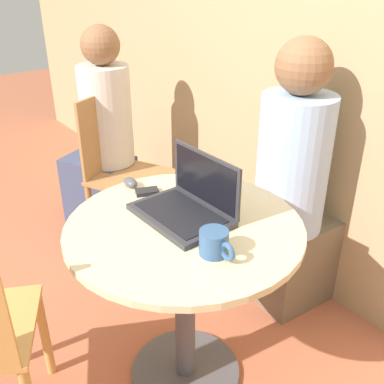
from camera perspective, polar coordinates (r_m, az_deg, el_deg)
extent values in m
plane|color=#B26042|center=(2.02, -0.81, -21.89)|extent=(12.00, 12.00, 0.00)
cube|color=tan|center=(1.99, 21.30, 19.05)|extent=(7.00, 0.05, 2.60)
cylinder|color=#4C4C51|center=(2.01, -0.82, -21.71)|extent=(0.45, 0.45, 0.02)
cylinder|color=#4C4C51|center=(1.76, -0.89, -14.26)|extent=(0.08, 0.08, 0.68)
cylinder|color=beige|center=(1.55, -0.99, -4.51)|extent=(0.82, 0.82, 0.02)
cube|color=#2D2D33|center=(1.58, -1.52, -2.98)|extent=(0.35, 0.24, 0.02)
cube|color=black|center=(1.57, -1.52, -2.61)|extent=(0.31, 0.19, 0.00)
cube|color=#2D2D33|center=(1.59, 1.74, 1.69)|extent=(0.35, 0.02, 0.20)
cube|color=black|center=(1.58, 1.58, 1.63)|extent=(0.32, 0.01, 0.17)
cube|color=black|center=(1.75, -5.73, 0.05)|extent=(0.08, 0.10, 0.02)
ellipsoid|color=#4C4C51|center=(1.80, -7.91, 1.19)|extent=(0.08, 0.04, 0.04)
cylinder|color=#335684|center=(1.38, 2.79, -6.41)|extent=(0.09, 0.09, 0.08)
torus|color=#335684|center=(1.34, 4.50, -7.57)|extent=(0.06, 0.02, 0.06)
cylinder|color=tan|center=(1.96, -18.21, -16.72)|extent=(0.04, 0.04, 0.42)
cube|color=brown|center=(2.31, 13.29, -7.98)|extent=(0.33, 0.46, 0.44)
cylinder|color=#9EBCE5|center=(1.98, 12.68, 3.43)|extent=(0.31, 0.31, 0.61)
sphere|color=brown|center=(1.86, 14.03, 15.26)|extent=(0.23, 0.23, 0.23)
cylinder|color=#9E7042|center=(2.48, -6.19, -5.04)|extent=(0.04, 0.04, 0.41)
cylinder|color=#9E7042|center=(2.74, -2.22, -1.47)|extent=(0.04, 0.04, 0.41)
cylinder|color=#9E7042|center=(2.67, -12.69, -3.09)|extent=(0.04, 0.04, 0.41)
cylinder|color=#9E7042|center=(2.91, -8.39, 0.07)|extent=(0.04, 0.04, 0.41)
cube|color=#9E7042|center=(2.59, -7.66, 1.85)|extent=(0.54, 0.54, 0.02)
cube|color=#9E7042|center=(2.61, -11.50, 7.27)|extent=(0.18, 0.34, 0.45)
cube|color=#3D4766|center=(2.94, -11.55, 0.31)|extent=(0.49, 0.43, 0.43)
cylinder|color=beige|center=(2.69, -10.79, 9.49)|extent=(0.29, 0.29, 0.58)
sphere|color=brown|center=(2.60, -11.59, 17.82)|extent=(0.22, 0.22, 0.22)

